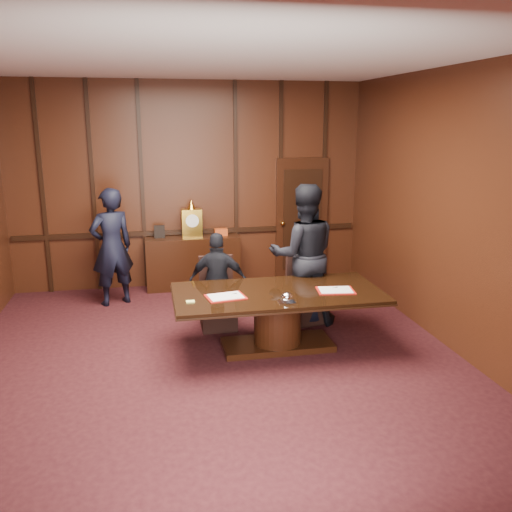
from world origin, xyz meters
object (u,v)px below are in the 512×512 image
at_px(witness_right, 303,255).
at_px(conference_table, 278,310).
at_px(signatory_left, 218,282).
at_px(sideboard, 193,260).
at_px(signatory_right, 309,277).
at_px(witness_left, 112,247).

bearing_deg(witness_right, conference_table, 61.68).
bearing_deg(signatory_left, sideboard, -72.31).
xyz_separation_m(sideboard, signatory_left, (0.18, -2.02, 0.20)).
bearing_deg(conference_table, sideboard, 106.42).
distance_m(signatory_left, witness_right, 1.26).
bearing_deg(conference_table, witness_right, 55.44).
relative_size(signatory_right, witness_right, 0.68).
distance_m(sideboard, signatory_left, 2.03).
xyz_separation_m(conference_table, signatory_right, (0.65, 0.80, 0.17)).
bearing_deg(signatory_left, witness_left, -30.54).
bearing_deg(sideboard, witness_left, -154.33).
height_order(signatory_right, witness_right, witness_right).
bearing_deg(signatory_right, signatory_left, -15.59).
height_order(signatory_left, signatory_right, signatory_left).
distance_m(signatory_right, witness_right, 0.33).
bearing_deg(signatory_right, witness_left, -42.12).
bearing_deg(signatory_right, witness_right, -32.56).
distance_m(signatory_left, witness_left, 2.05).
height_order(conference_table, witness_right, witness_right).
height_order(witness_left, witness_right, witness_right).
bearing_deg(signatory_left, signatory_right, -167.41).
bearing_deg(signatory_right, conference_table, 35.32).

